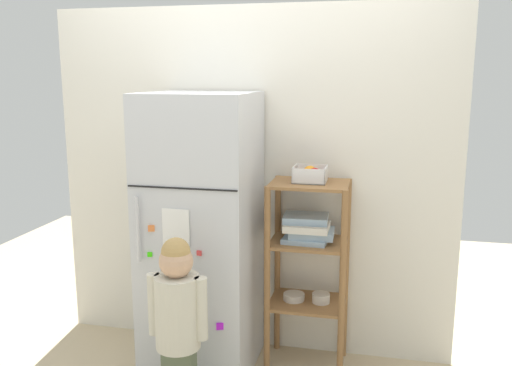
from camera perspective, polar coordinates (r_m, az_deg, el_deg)
name	(u,v)px	position (r m, az deg, el deg)	size (l,w,h in m)	color
kitchen_wall_back	(251,183)	(3.37, -0.56, 0.01)	(2.50, 0.03, 2.13)	silver
refrigerator	(202,235)	(3.17, -5.71, -5.43)	(0.61, 0.65, 1.63)	silver
child_standing	(178,311)	(2.78, -8.22, -13.18)	(0.31, 0.23, 0.96)	#56634A
pantry_shelf_unit	(308,250)	(3.19, 5.48, -7.06)	(0.46, 0.36, 1.13)	olive
fruit_bin	(311,175)	(3.10, 5.78, 0.86)	(0.19, 0.18, 0.09)	white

